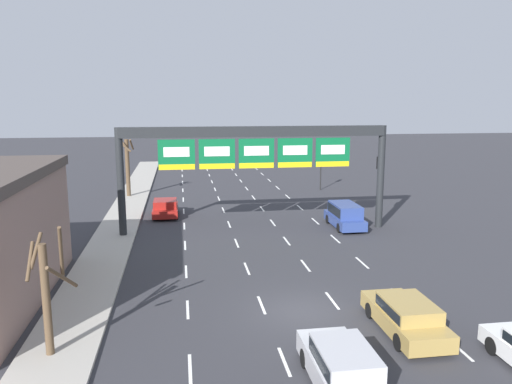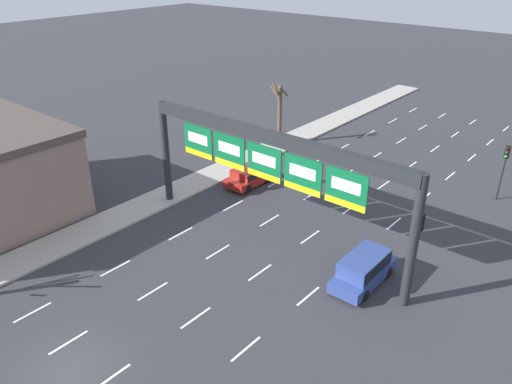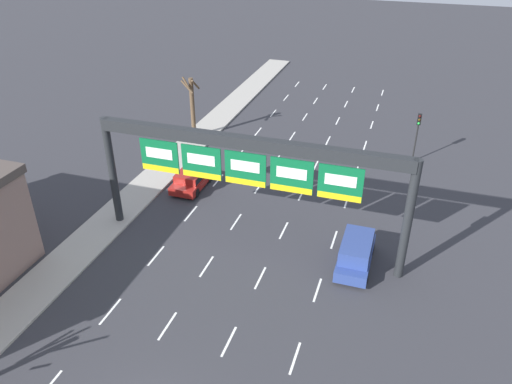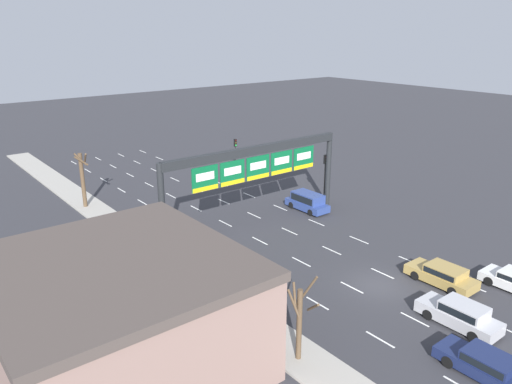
{
  "view_description": "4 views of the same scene",
  "coord_description": "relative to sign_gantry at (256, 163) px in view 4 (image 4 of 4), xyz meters",
  "views": [
    {
      "loc": [
        -5.07,
        -19.87,
        9.07
      ],
      "look_at": [
        0.14,
        14.44,
        2.68
      ],
      "focal_mm": 35.0,
      "sensor_mm": 36.0,
      "label": 1
    },
    {
      "loc": [
        16.4,
        -6.93,
        16.57
      ],
      "look_at": [
        -1.15,
        13.99,
        3.06
      ],
      "focal_mm": 35.0,
      "sensor_mm": 36.0,
      "label": 2
    },
    {
      "loc": [
        8.28,
        -10.04,
        18.32
      ],
      "look_at": [
        -0.4,
        16.48,
        2.26
      ],
      "focal_mm": 35.0,
      "sensor_mm": 36.0,
      "label": 3
    },
    {
      "loc": [
        -25.54,
        -18.63,
        16.81
      ],
      "look_at": [
        -2.72,
        10.17,
        4.71
      ],
      "focal_mm": 35.0,
      "sensor_mm": 36.0,
      "label": 4
    }
  ],
  "objects": [
    {
      "name": "lane_dashes",
      "position": [
        -0.0,
        -0.13,
        -5.84
      ],
      "size": [
        10.02,
        67.0,
        0.01
      ],
      "color": "white",
      "rests_on": "ground_plane"
    },
    {
      "name": "car_gold",
      "position": [
        3.54,
        -16.17,
        -5.1
      ],
      "size": [
        1.94,
        4.75,
        1.4
      ],
      "color": "#A88947",
      "rests_on": "ground_plane"
    },
    {
      "name": "tree_bare_second",
      "position": [
        -10.04,
        14.26,
        -2.72
      ],
      "size": [
        1.39,
        1.23,
        5.53
      ],
      "color": "brown",
      "rests_on": "sidewalk_left"
    },
    {
      "name": "ground_plane",
      "position": [
        0.0,
        -13.63,
        -5.85
      ],
      "size": [
        220.0,
        220.0,
        0.0
      ],
      "primitive_type": "plane",
      "color": "#333338"
    },
    {
      "name": "sidewalk_left",
      "position": [
        -9.65,
        -13.63,
        -5.77
      ],
      "size": [
        2.8,
        110.0,
        0.15
      ],
      "color": "#A8A399",
      "rests_on": "ground_plane"
    },
    {
      "name": "car_navy",
      "position": [
        -3.33,
        -22.87,
        -5.12
      ],
      "size": [
        1.87,
        4.68,
        1.34
      ],
      "color": "#19234C",
      "rests_on": "ground_plane"
    },
    {
      "name": "suv_blue",
      "position": [
        6.55,
        0.24,
        -4.88
      ],
      "size": [
        1.86,
        4.46,
        1.75
      ],
      "color": "navy",
      "rests_on": "ground_plane"
    },
    {
      "name": "sign_gantry",
      "position": [
        0.0,
        0.0,
        0.0
      ],
      "size": [
        18.6,
        0.7,
        7.34
      ],
      "color": "#232628",
      "rests_on": "ground_plane"
    },
    {
      "name": "traffic_light_near_gantry",
      "position": [
        9.05,
        15.4,
        -2.87
      ],
      "size": [
        0.3,
        0.35,
        4.14
      ],
      "color": "black",
      "rests_on": "ground_plane"
    },
    {
      "name": "car_silver",
      "position": [
        -0.2,
        -19.66,
        -5.03
      ],
      "size": [
        1.86,
        4.82,
        1.55
      ],
      "color": "#B7B7BC",
      "rests_on": "ground_plane"
    },
    {
      "name": "car_red",
      "position": [
        -6.38,
        5.71,
        -5.11
      ],
      "size": [
        1.97,
        3.98,
        1.38
      ],
      "color": "maroon",
      "rests_on": "ground_plane"
    },
    {
      "name": "building_near",
      "position": [
        -17.37,
        -10.67,
        -2.8
      ],
      "size": [
        12.08,
        12.56,
        6.07
      ],
      "color": "gray",
      "rests_on": "ground_plane"
    },
    {
      "name": "tree_bare_closest",
      "position": [
        -9.81,
        -16.09,
        -3.29
      ],
      "size": [
        1.56,
        1.81,
        4.78
      ],
      "color": "brown",
      "rests_on": "sidewalk_left"
    },
    {
      "name": "traffic_light_mid_block",
      "position": [
        9.08,
        0.5,
        -2.24
      ],
      "size": [
        0.3,
        0.35,
        5.08
      ],
      "color": "black",
      "rests_on": "ground_plane"
    }
  ]
}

